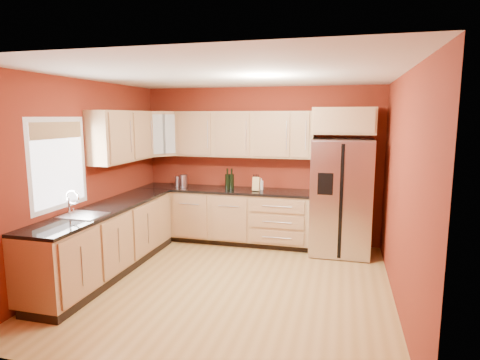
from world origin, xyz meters
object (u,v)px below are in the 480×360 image
(canister_left, at_px, (178,181))
(knife_block, at_px, (256,184))
(refrigerator, at_px, (341,197))
(wine_bottle_a, at_px, (227,179))
(soap_dispenser, at_px, (261,184))

(canister_left, bearing_deg, knife_block, -3.94)
(refrigerator, relative_size, wine_bottle_a, 5.14)
(wine_bottle_a, distance_m, soap_dispenser, 0.57)
(knife_block, distance_m, soap_dispenser, 0.12)
(wine_bottle_a, distance_m, knife_block, 0.50)
(wine_bottle_a, relative_size, soap_dispenser, 1.83)
(refrigerator, xyz_separation_m, wine_bottle_a, (-1.84, 0.05, 0.20))
(soap_dispenser, bearing_deg, refrigerator, -5.38)
(canister_left, bearing_deg, wine_bottle_a, -4.54)
(refrigerator, xyz_separation_m, canister_left, (-2.75, 0.12, 0.12))
(refrigerator, bearing_deg, soap_dispenser, 174.62)
(wine_bottle_a, relative_size, knife_block, 1.56)
(knife_block, bearing_deg, soap_dispenser, 55.59)
(refrigerator, relative_size, soap_dispenser, 9.43)
(wine_bottle_a, bearing_deg, knife_block, -2.83)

